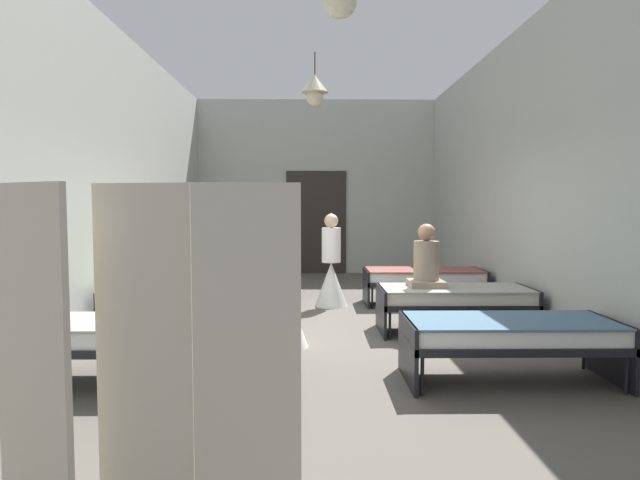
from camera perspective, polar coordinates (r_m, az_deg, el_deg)
name	(u,v)px	position (r m, az deg, el deg)	size (l,w,h in m)	color
ground_plane	(319,336)	(6.89, -0.07, -10.21)	(6.12, 12.46, 0.10)	#59544C
room_shell	(318,176)	(7.93, -0.18, 6.78)	(5.92, 12.06, 4.06)	#B2B7AD
bed_left_row_0	(132,335)	(5.19, -19.32, -9.54)	(1.90, 0.84, 0.57)	black
bed_right_row_0	(510,334)	(5.24, 19.52, -9.40)	(1.90, 0.84, 0.57)	black
bed_left_row_1	(183,298)	(6.98, -14.34, -6.04)	(1.90, 0.84, 0.57)	black
bed_right_row_1	(455,298)	(7.02, 14.11, -5.98)	(1.90, 0.84, 0.57)	black
bed_left_row_2	(212,278)	(8.81, -11.44, -3.96)	(1.90, 0.84, 0.57)	black
bed_right_row_2	(424,277)	(8.85, 10.95, -3.93)	(1.90, 0.84, 0.57)	black
nurse_near_aisle	(285,301)	(6.11, -3.70, -6.46)	(0.52, 0.52, 1.49)	white
nurse_mid_aisle	(331,273)	(8.54, 1.19, -3.52)	(0.52, 0.52, 1.49)	white
patient_seated_primary	(426,263)	(6.95, 11.22, -2.46)	(0.44, 0.44, 0.80)	gray
privacy_screen	(143,397)	(2.33, -18.30, -15.57)	(1.24, 0.23, 1.70)	#BCB29E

